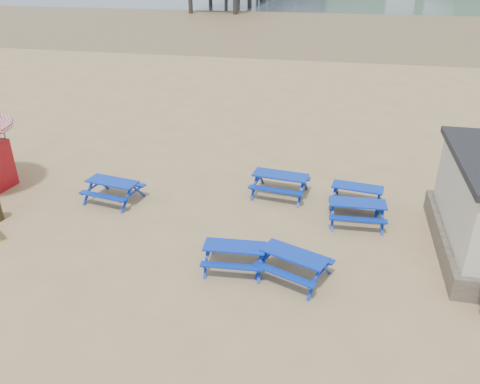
# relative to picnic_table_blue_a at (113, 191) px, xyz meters

# --- Properties ---
(ground) EXTENTS (400.00, 400.00, 0.00)m
(ground) POSITION_rel_picnic_table_blue_a_xyz_m (4.58, -1.75, -0.41)
(ground) COLOR tan
(ground) RESTS_ON ground
(wet_sand) EXTENTS (400.00, 400.00, 0.00)m
(wet_sand) POSITION_rel_picnic_table_blue_a_xyz_m (4.58, 53.25, -0.40)
(wet_sand) COLOR brown
(wet_sand) RESTS_ON ground
(picnic_table_blue_a) EXTENTS (2.16, 1.85, 0.81)m
(picnic_table_blue_a) POSITION_rel_picnic_table_blue_a_xyz_m (0.00, 0.00, 0.00)
(picnic_table_blue_a) COLOR #0A3EA7
(picnic_table_blue_a) RESTS_ON ground
(picnic_table_blue_b) EXTENTS (2.24, 1.89, 0.87)m
(picnic_table_blue_b) POSITION_rel_picnic_table_blue_a_xyz_m (6.05, 1.79, 0.03)
(picnic_table_blue_b) COLOR #0A3EA7
(picnic_table_blue_b) RESTS_ON ground
(picnic_table_blue_c) EXTENTS (2.00, 1.69, 0.76)m
(picnic_table_blue_c) POSITION_rel_picnic_table_blue_a_xyz_m (8.93, 1.57, -0.02)
(picnic_table_blue_c) COLOR #0A3EA7
(picnic_table_blue_c) RESTS_ON ground
(picnic_table_blue_d) EXTENTS (1.91, 1.59, 0.75)m
(picnic_table_blue_d) POSITION_rel_picnic_table_blue_a_xyz_m (5.40, -3.18, -0.03)
(picnic_table_blue_d) COLOR #0A3EA7
(picnic_table_blue_d) RESTS_ON ground
(picnic_table_blue_e) EXTENTS (2.31, 2.09, 0.79)m
(picnic_table_blue_e) POSITION_rel_picnic_table_blue_a_xyz_m (7.16, -3.28, -0.01)
(picnic_table_blue_e) COLOR #0A3EA7
(picnic_table_blue_e) RESTS_ON ground
(picnic_table_blue_g) EXTENTS (1.98, 1.63, 0.80)m
(picnic_table_blue_g) POSITION_rel_picnic_table_blue_a_xyz_m (8.92, 0.26, -0.01)
(picnic_table_blue_g) COLOR #0A3EA7
(picnic_table_blue_g) RESTS_ON ground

